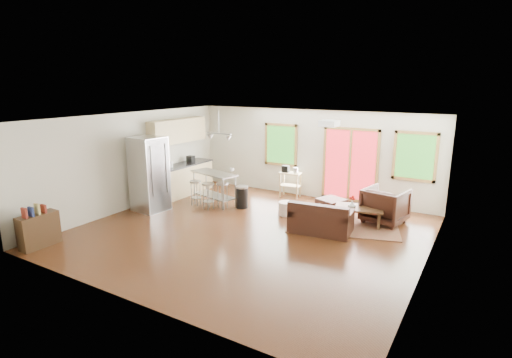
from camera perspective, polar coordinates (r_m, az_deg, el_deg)
The scene contains 29 objects.
floor at distance 9.29m, azimuth -0.96°, elevation -7.65°, with size 7.50×7.00×0.02m, color #341A0C.
ceiling at distance 8.69m, azimuth -1.03°, elevation 8.67°, with size 7.50×7.00×0.02m, color silver.
back_wall at distance 11.96m, azimuth 7.92°, elevation 3.58°, with size 7.50×0.02×2.60m, color beige.
left_wall at distance 11.30m, azimuth -17.43°, elevation 2.49°, with size 0.02×7.00×2.60m, color beige.
right_wall at distance 7.68m, azimuth 23.64°, elevation -3.12°, with size 0.02×7.00×2.60m, color beige.
front_wall at distance 6.32m, azimuth -18.11°, elevation -6.13°, with size 7.50×0.02×2.60m, color beige.
window_left at distance 12.31m, azimuth 3.56°, elevation 4.91°, with size 1.10×0.05×1.30m.
french_doors at distance 11.55m, azimuth 13.27°, elevation 1.97°, with size 1.60×0.05×2.10m.
window_right at distance 11.10m, azimuth 21.76°, elevation 3.00°, with size 1.10×0.05×1.30m.
rug at distance 10.09m, azimuth 12.31°, elevation -6.08°, with size 2.56×1.97×0.03m, color #4E6137.
loveseat at distance 9.30m, azimuth 9.20°, elevation -5.84°, with size 1.46×0.93×0.74m.
coffee_table at distance 9.93m, azimuth 14.49°, elevation -4.25°, with size 1.25×0.92×0.45m.
armchair at distance 10.23m, azimuth 17.97°, elevation -3.40°, with size 0.94×0.88×0.96m, color black.
ottoman at distance 10.66m, azimuth 10.69°, elevation -3.85°, with size 0.61×0.61×0.41m, color black.
pouf at distance 10.43m, azimuth 4.31°, elevation -4.21°, with size 0.40×0.40×0.35m, color silver.
vase at distance 9.87m, azimuth 13.54°, elevation -3.49°, with size 0.20×0.21×0.33m.
book at distance 9.73m, azimuth 15.87°, elevation -3.72°, with size 0.22×0.03×0.30m, color maroon.
cabinets at distance 12.36m, azimuth -10.62°, elevation 2.04°, with size 0.64×2.24×2.30m.
refrigerator at distance 10.97m, azimuth -14.98°, elevation 0.69°, with size 0.87×0.83×1.98m.
island at distance 11.29m, azimuth -6.00°, elevation -0.49°, with size 1.52×0.90×0.90m.
cup at distance 11.13m, azimuth -3.48°, elevation 1.41°, with size 0.12×0.09×0.12m, color silver.
bar_stool_a at distance 11.28m, azimuth -8.62°, elevation -1.15°, with size 0.38×0.38×0.69m.
bar_stool_b at distance 10.86m, azimuth -6.85°, elevation -1.55°, with size 0.41×0.41×0.72m.
bar_stool_c at distance 10.93m, azimuth -4.82°, elevation -1.47°, with size 0.41×0.41×0.70m.
trash_can at distance 10.94m, azimuth -2.01°, elevation -2.57°, with size 0.40×0.40×0.61m.
kitchen_cart at distance 11.96m, azimuth 4.86°, elevation 0.46°, with size 0.66×0.47×0.95m.
bookshelf at distance 9.54m, azimuth -28.62°, elevation -6.38°, with size 0.31×0.80×0.94m.
ceiling_flush at distance 8.53m, azimuth 10.41°, elevation 7.81°, with size 0.35×0.35×0.12m, color white.
pendant_light at distance 11.06m, azimuth -5.30°, elevation 5.97°, with size 0.80×0.18×0.79m.
Camera 1 is at (4.57, -7.35, 3.36)m, focal length 28.00 mm.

